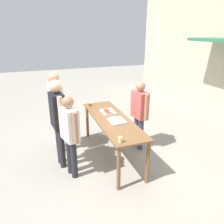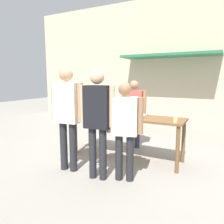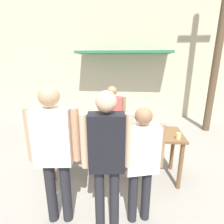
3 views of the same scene
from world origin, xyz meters
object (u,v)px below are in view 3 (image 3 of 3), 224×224
food_tray_sausages (96,129)px  person_server_behind_table (112,116)px  person_customer_with_cup (141,158)px  condiment_jar_ketchup (59,132)px  beer_cup (178,136)px  person_customer_holding_hotdog (54,146)px  utility_pole (221,33)px  condiment_jar_mustard (54,132)px  food_tray_buns (126,130)px  person_customer_waiting_in_line (107,152)px

food_tray_sausages → person_server_behind_table: bearing=71.7°
person_customer_with_cup → condiment_jar_ketchup: bearing=-43.7°
food_tray_sausages → person_customer_with_cup: 1.24m
beer_cup → person_server_behind_table: bearing=141.0°
person_customer_holding_hotdog → person_customer_with_cup: person_customer_holding_hotdog is taller
beer_cup → utility_pole: bearing=59.2°
condiment_jar_mustard → beer_cup: (2.07, 0.01, 0.01)m
person_server_behind_table → utility_pole: 3.86m
food_tray_buns → condiment_jar_mustard: size_ratio=5.17×
condiment_jar_mustard → person_customer_waiting_in_line: bearing=-40.6°
condiment_jar_ketchup → person_customer_waiting_in_line: (0.93, -0.88, 0.15)m
person_customer_holding_hotdog → person_customer_waiting_in_line: bearing=169.8°
person_server_behind_table → person_customer_with_cup: bearing=-79.3°
beer_cup → person_customer_waiting_in_line: size_ratio=0.06×
food_tray_buns → person_customer_holding_hotdog: size_ratio=0.21×
food_tray_buns → person_customer_with_cup: (0.21, -0.99, 0.03)m
beer_cup → person_customer_with_cup: size_ratio=0.07×
person_customer_holding_hotdog → utility_pole: utility_pole is taller
food_tray_sausages → condiment_jar_ketchup: 0.65m
person_server_behind_table → person_customer_holding_hotdog: person_customer_holding_hotdog is taller
condiment_jar_ketchup → beer_cup: (1.98, -0.00, 0.01)m
person_customer_with_cup → person_customer_waiting_in_line: person_customer_waiting_in_line is taller
beer_cup → person_customer_waiting_in_line: 1.38m
person_server_behind_table → person_customer_holding_hotdog: 1.86m
food_tray_buns → condiment_jar_ketchup: condiment_jar_ketchup is taller
condiment_jar_mustard → person_customer_with_cup: size_ratio=0.05×
condiment_jar_ketchup → beer_cup: 1.98m
food_tray_sausages → person_server_behind_table: 0.72m
food_tray_sausages → person_customer_waiting_in_line: bearing=-73.6°
condiment_jar_mustard → person_customer_with_cup: (1.43, -0.72, 0.02)m
food_tray_sausages → condiment_jar_ketchup: (-0.60, -0.26, 0.02)m
condiment_jar_ketchup → person_customer_waiting_in_line: bearing=-43.4°
person_customer_waiting_in_line → beer_cup: bearing=-147.6°
condiment_jar_mustard → person_customer_with_cup: 1.60m
condiment_jar_ketchup → food_tray_sausages: bearing=23.6°
food_tray_buns → utility_pole: utility_pole is taller
person_customer_holding_hotdog → condiment_jar_mustard: bearing=-72.2°
condiment_jar_ketchup → person_server_behind_table: (0.82, 0.94, 0.02)m
person_customer_holding_hotdog → person_customer_with_cup: size_ratio=1.15×
person_customer_holding_hotdog → person_customer_waiting_in_line: 0.65m
food_tray_buns → person_customer_waiting_in_line: person_customer_waiting_in_line is taller
food_tray_sausages → person_customer_waiting_in_line: (0.34, -1.14, 0.18)m
condiment_jar_ketchup → person_customer_holding_hotdog: (0.28, -0.84, 0.17)m
utility_pole → person_customer_waiting_in_line: bearing=-126.5°
condiment_jar_mustard → person_customer_with_cup: bearing=-26.7°
condiment_jar_mustard → utility_pole: utility_pole is taller
food_tray_sausages → beer_cup: beer_cup is taller
beer_cup → person_customer_with_cup: 0.97m
beer_cup → person_customer_with_cup: (-0.64, -0.73, 0.00)m
person_customer_with_cup → person_customer_waiting_in_line: (-0.41, -0.15, 0.14)m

